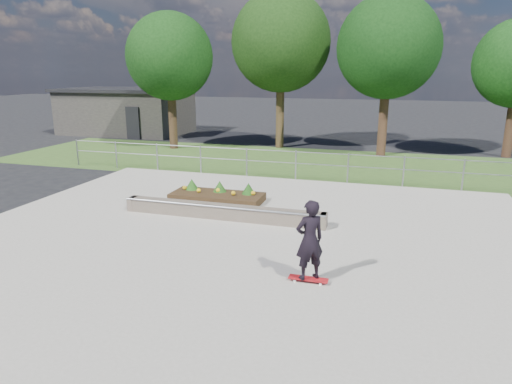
{
  "coord_description": "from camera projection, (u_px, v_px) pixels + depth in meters",
  "views": [
    {
      "loc": [
        3.54,
        -9.55,
        4.2
      ],
      "look_at": [
        0.2,
        1.5,
        1.1
      ],
      "focal_mm": 32.0,
      "sensor_mm": 36.0,
      "label": 1
    }
  ],
  "objects": [
    {
      "name": "ground",
      "position": [
        230.0,
        251.0,
        10.91
      ],
      "size": [
        120.0,
        120.0,
        0.0
      ],
      "primitive_type": "plane",
      "color": "black",
      "rests_on": "ground"
    },
    {
      "name": "building",
      "position": [
        127.0,
        111.0,
        31.06
      ],
      "size": [
        8.4,
        5.4,
        3.0
      ],
      "color": "#2F2D2A",
      "rests_on": "ground"
    },
    {
      "name": "grass_verge",
      "position": [
        311.0,
        164.0,
        21.07
      ],
      "size": [
        30.0,
        8.0,
        0.02
      ],
      "primitive_type": "cube",
      "color": "#335120",
      "rests_on": "ground"
    },
    {
      "name": "tree_far_left",
      "position": [
        170.0,
        57.0,
        23.9
      ],
      "size": [
        4.55,
        4.55,
        7.15
      ],
      "color": "#322014",
      "rests_on": "ground"
    },
    {
      "name": "skateboarder",
      "position": [
        310.0,
        240.0,
        8.96
      ],
      "size": [
        0.8,
        0.67,
        1.72
      ],
      "color": "silver",
      "rests_on": "concrete_slab"
    },
    {
      "name": "grind_ledge",
      "position": [
        222.0,
        212.0,
        13.08
      ],
      "size": [
        6.0,
        0.44,
        0.43
      ],
      "color": "brown",
      "rests_on": "concrete_slab"
    },
    {
      "name": "concrete_slab",
      "position": [
        230.0,
        250.0,
        10.9
      ],
      "size": [
        15.0,
        15.0,
        0.06
      ],
      "primitive_type": "cube",
      "color": "#9F998D",
      "rests_on": "ground"
    },
    {
      "name": "tree_mid_right",
      "position": [
        388.0,
        47.0,
        21.66
      ],
      "size": [
        4.9,
        4.9,
        7.7
      ],
      "color": "#382116",
      "rests_on": "ground"
    },
    {
      "name": "fence",
      "position": [
        296.0,
        161.0,
        17.64
      ],
      "size": [
        20.06,
        0.06,
        1.2
      ],
      "color": "gray",
      "rests_on": "ground"
    },
    {
      "name": "planter_bed",
      "position": [
        218.0,
        195.0,
        14.89
      ],
      "size": [
        3.0,
        1.2,
        0.61
      ],
      "color": "black",
      "rests_on": "concrete_slab"
    },
    {
      "name": "tree_mid_left",
      "position": [
        281.0,
        42.0,
        24.02
      ],
      "size": [
        5.25,
        5.25,
        8.25
      ],
      "color": "#382716",
      "rests_on": "ground"
    }
  ]
}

